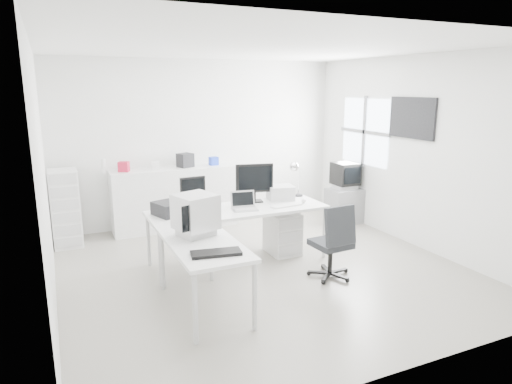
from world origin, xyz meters
name	(u,v)px	position (x,y,z in m)	size (l,w,h in m)	color
floor	(262,269)	(0.00, 0.00, 0.00)	(5.00, 5.00, 0.01)	#B5AEA2
ceiling	(263,47)	(0.00, 0.00, 2.80)	(5.00, 5.00, 0.01)	white
back_wall	(201,142)	(0.00, 2.50, 1.40)	(5.00, 0.02, 2.80)	white
left_wall	(43,181)	(-2.50, 0.00, 1.40)	(0.02, 5.00, 2.80)	white
right_wall	(416,153)	(2.50, 0.00, 1.40)	(0.02, 5.00, 2.80)	white
window	(365,132)	(2.48, 1.20, 1.60)	(0.02, 1.20, 1.10)	white
wall_picture	(412,118)	(2.47, 0.10, 1.90)	(0.04, 0.90, 0.60)	black
main_desk	(239,235)	(-0.18, 0.38, 0.38)	(2.40, 0.80, 0.75)	white
side_desk	(204,275)	(-1.03, -0.72, 0.38)	(0.70, 1.40, 0.75)	white
drawer_pedestal	(282,233)	(0.52, 0.43, 0.30)	(0.40, 0.50, 0.60)	white
inkjet_printer	(174,208)	(-1.03, 0.48, 0.83)	(0.48, 0.37, 0.17)	black
lcd_monitor_small	(193,193)	(-0.73, 0.63, 0.97)	(0.34, 0.20, 0.43)	black
lcd_monitor_large	(254,183)	(0.17, 0.63, 1.03)	(0.53, 0.21, 0.55)	black
laptop	(245,202)	(-0.13, 0.28, 0.86)	(0.33, 0.34, 0.22)	#B7B7BA
white_keyboard	(286,205)	(0.47, 0.23, 0.76)	(0.44, 0.14, 0.02)	white
white_mouse	(304,201)	(0.77, 0.28, 0.78)	(0.07, 0.07, 0.07)	white
laser_printer	(280,193)	(0.57, 0.60, 0.85)	(0.36, 0.31, 0.20)	#B2B2B2
desk_lamp	(299,180)	(0.92, 0.68, 1.00)	(0.17, 0.17, 0.50)	silver
crt_monitor	(196,214)	(-1.03, -0.47, 0.99)	(0.42, 0.42, 0.48)	#B7B7BA
black_keyboard	(216,253)	(-1.03, -1.12, 0.77)	(0.49, 0.20, 0.03)	black
office_chair	(331,240)	(0.67, -0.58, 0.49)	(0.56, 0.56, 0.97)	#292B2F
tv_cabinet	(344,206)	(2.22, 1.33, 0.30)	(0.56, 0.46, 0.61)	slate
crt_tv	(345,176)	(2.22, 1.33, 0.83)	(0.50, 0.48, 0.45)	black
sideboard	(175,198)	(-0.57, 2.24, 0.52)	(2.07, 0.52, 1.03)	white
clutter_box_a	(124,167)	(-1.37, 2.24, 1.11)	(0.16, 0.14, 0.16)	#B81A36
clutter_box_b	(155,165)	(-0.87, 2.24, 1.10)	(0.12, 0.11, 0.12)	white
clutter_box_c	(185,160)	(-0.37, 2.24, 1.15)	(0.23, 0.21, 0.23)	black
clutter_box_d	(214,161)	(0.13, 2.24, 1.10)	(0.14, 0.12, 0.14)	#1B37C1
clutter_bottle	(104,166)	(-1.67, 2.28, 1.14)	(0.07, 0.07, 0.22)	white
filing_cabinet	(65,208)	(-2.28, 2.05, 0.58)	(0.41, 0.48, 1.16)	white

